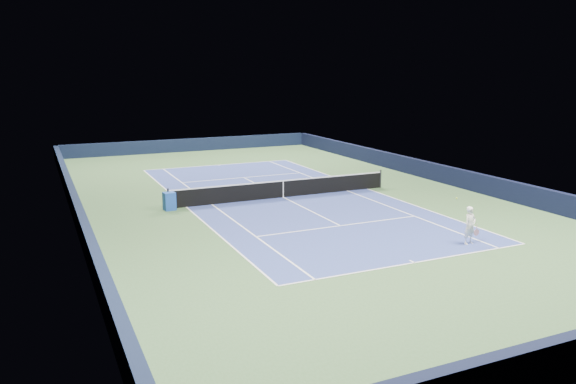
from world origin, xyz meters
name	(u,v)px	position (x,y,z in m)	size (l,w,h in m)	color
ground	(283,197)	(0.00, 0.00, 0.00)	(40.00, 40.00, 0.00)	#385A31
wall_far	(190,145)	(0.00, 19.82, 0.55)	(22.00, 0.35, 1.10)	#101832
wall_right	(439,173)	(10.82, 0.00, 0.55)	(0.35, 40.00, 1.10)	black
wall_left	(76,207)	(-10.82, 0.00, 0.55)	(0.35, 40.00, 1.10)	#111A33
court_surface	(283,197)	(0.00, 0.00, 0.00)	(10.97, 23.77, 0.01)	navy
baseline_far	(218,165)	(0.00, 11.88, 0.01)	(10.97, 0.08, 0.00)	white
baseline_near	(415,263)	(0.00, -11.88, 0.01)	(10.97, 0.08, 0.00)	white
sideline_doubles_right	(367,189)	(5.49, 0.00, 0.01)	(0.08, 23.77, 0.00)	white
sideline_doubles_left	(186,207)	(-5.49, 0.00, 0.01)	(0.08, 23.77, 0.00)	white
sideline_singles_right	(347,191)	(4.12, 0.00, 0.01)	(0.08, 23.77, 0.00)	white
sideline_singles_left	(212,204)	(-4.12, 0.00, 0.01)	(0.08, 23.77, 0.00)	white
service_line_far	(244,178)	(0.00, 6.40, 0.01)	(8.23, 0.08, 0.00)	white
service_line_near	(340,226)	(0.00, -6.40, 0.01)	(8.23, 0.08, 0.00)	white
center_service_line	(283,197)	(0.00, 0.00, 0.01)	(0.08, 12.80, 0.00)	white
center_mark_far	(219,165)	(0.00, 11.73, 0.01)	(0.08, 0.30, 0.00)	white
center_mark_near	(412,261)	(0.00, -11.73, 0.01)	(0.08, 0.30, 0.00)	white
tennis_net	(283,188)	(0.00, 0.00, 0.50)	(12.90, 0.10, 1.07)	black
sponsor_cube	(169,201)	(-6.40, -0.24, 0.46)	(0.62, 0.57, 0.92)	#1B47A6
tennis_player	(470,225)	(3.42, -10.92, 0.78)	(0.76, 1.26, 1.72)	white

